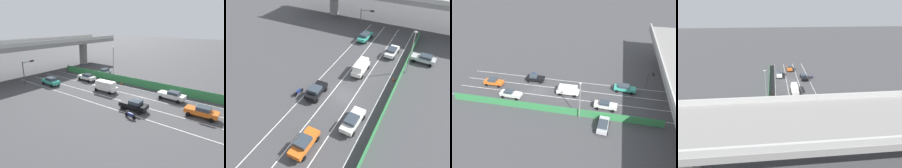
{
  "view_description": "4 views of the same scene",
  "coord_description": "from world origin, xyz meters",
  "views": [
    {
      "loc": [
        -27.36,
        -15.74,
        12.67
      ],
      "look_at": [
        0.34,
        5.51,
        1.78
      ],
      "focal_mm": 31.4,
      "sensor_mm": 36.0,
      "label": 1
    },
    {
      "loc": [
        10.44,
        -22.4,
        21.89
      ],
      "look_at": [
        -0.79,
        0.0,
        1.94
      ],
      "focal_mm": 34.16,
      "sensor_mm": 36.0,
      "label": 2
    },
    {
      "loc": [
        41.79,
        15.18,
        29.04
      ],
      "look_at": [
        -2.32,
        5.53,
        0.95
      ],
      "focal_mm": 37.8,
      "sensor_mm": 36.0,
      "label": 3
    },
    {
      "loc": [
        5.12,
        47.53,
        20.82
      ],
      "look_at": [
        1.21,
        4.75,
        1.48
      ],
      "focal_mm": 27.66,
      "sensor_mm": 36.0,
      "label": 4
    }
  ],
  "objects": [
    {
      "name": "car_hatchback_white",
      "position": [
        3.75,
        -4.77,
        0.89
      ],
      "size": [
        2.14,
        4.68,
        1.61
      ],
      "color": "silver",
      "rests_on": "ground"
    },
    {
      "name": "motorcycle",
      "position": [
        -6.23,
        -2.75,
        0.46
      ],
      "size": [
        0.61,
        1.94,
        0.93
      ],
      "color": "black",
      "rests_on": "ground"
    },
    {
      "name": "green_fence",
      "position": [
        6.91,
        4.98,
        0.82
      ],
      "size": [
        0.1,
        42.05,
        1.64
      ],
      "color": "#338447",
      "rests_on": "ground"
    },
    {
      "name": "parked_wagon_silver",
      "position": [
        9.56,
        15.2,
        0.91
      ],
      "size": [
        4.47,
        2.26,
        1.63
      ],
      "color": "#B2B5B7",
      "rests_on": "ground"
    },
    {
      "name": "lane_line_left_edge",
      "position": [
        -5.29,
        4.98,
        0.0
      ],
      "size": [
        0.14,
        45.95,
        0.01
      ],
      "primitive_type": "cube",
      "color": "silver",
      "rests_on": "ground"
    },
    {
      "name": "lane_line_mid_left",
      "position": [
        -1.76,
        4.98,
        0.0
      ],
      "size": [
        0.14,
        45.95,
        0.01
      ],
      "primitive_type": "cube",
      "color": "silver",
      "rests_on": "ground"
    },
    {
      "name": "lane_line_mid_right",
      "position": [
        1.76,
        4.98,
        0.0
      ],
      "size": [
        0.14,
        45.95,
        0.01
      ],
      "primitive_type": "cube",
      "color": "silver",
      "rests_on": "ground"
    },
    {
      "name": "traffic_light",
      "position": [
        -5.67,
        24.0,
        3.55
      ],
      "size": [
        3.08,
        0.86,
        4.98
      ],
      "color": "#47474C",
      "rests_on": "ground"
    },
    {
      "name": "street_lamp",
      "position": [
        7.44,
        10.59,
        4.68
      ],
      "size": [
        0.6,
        0.36,
        7.79
      ],
      "color": "gray",
      "rests_on": "ground"
    },
    {
      "name": "car_sedan_black",
      "position": [
        -3.67,
        -1.76,
        0.89
      ],
      "size": [
        2.14,
        4.31,
        1.62
      ],
      "color": "black",
      "rests_on": "ground"
    },
    {
      "name": "car_sedan_white",
      "position": [
        3.48,
        15.19,
        0.89
      ],
      "size": [
        2.17,
        4.58,
        1.59
      ],
      "color": "white",
      "rests_on": "ground"
    },
    {
      "name": "lane_line_right_edge",
      "position": [
        5.29,
        4.98,
        0.0
      ],
      "size": [
        0.14,
        45.95,
        0.01
      ],
      "primitive_type": "cube",
      "color": "silver",
      "rests_on": "ground"
    },
    {
      "name": "car_taxi_teal",
      "position": [
        -3.59,
        18.91,
        0.94
      ],
      "size": [
        2.22,
        4.72,
        1.69
      ],
      "color": "teal",
      "rests_on": "ground"
    },
    {
      "name": "traffic_cone",
      "position": [
        6.03,
        7.23,
        0.3
      ],
      "size": [
        0.47,
        0.47,
        0.64
      ],
      "color": "orange",
      "rests_on": "ground"
    },
    {
      "name": "ground_plane",
      "position": [
        0.0,
        0.0,
        0.0
      ],
      "size": [
        300.0,
        300.0,
        0.0
      ],
      "primitive_type": "plane",
      "color": "#424244"
    },
    {
      "name": "car_taxi_orange",
      "position": [
        0.03,
        -10.54,
        0.9
      ],
      "size": [
        1.99,
        4.42,
        1.64
      ],
      "color": "orange",
      "rests_on": "ground"
    },
    {
      "name": "car_van_white",
      "position": [
        0.17,
        6.96,
        1.2
      ],
      "size": [
        2.03,
        4.8,
        2.12
      ],
      "color": "silver",
      "rests_on": "ground"
    },
    {
      "name": "elevated_overpass",
      "position": [
        0.0,
        29.95,
        7.17
      ],
      "size": [
        53.15,
        10.09,
        8.78
      ],
      "color": "gray",
      "rests_on": "ground"
    }
  ]
}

